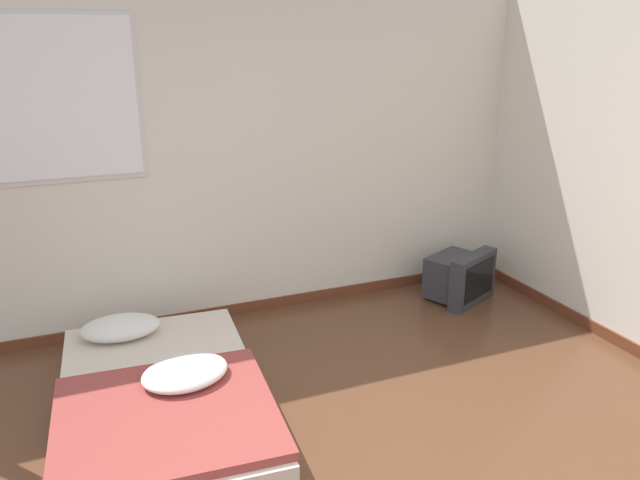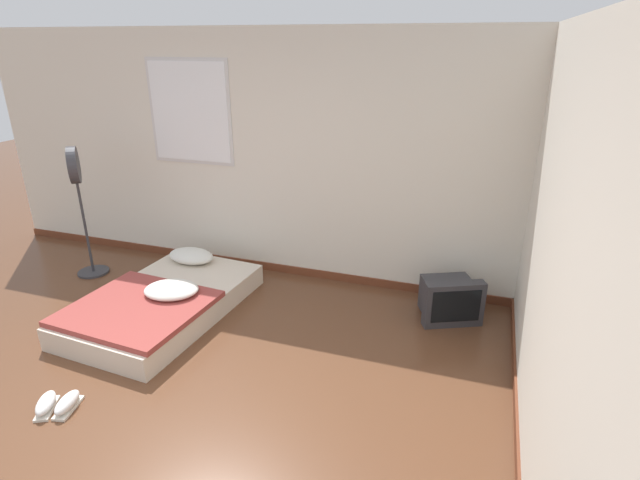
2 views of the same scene
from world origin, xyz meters
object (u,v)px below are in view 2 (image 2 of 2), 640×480
Objects in this scene: sneaker_pair at (57,404)px; standing_fan at (78,186)px; mattress_bed at (164,301)px; crt_tv at (449,299)px.

sneaker_pair is 2.56m from standing_fan.
standing_fan is at bearing 158.81° from mattress_bed.
crt_tv is 0.43× the size of standing_fan.
standing_fan is (-1.31, 0.51, 0.88)m from mattress_bed.
mattress_bed is 2.72m from crt_tv.
crt_tv is 1.87× the size of sneaker_pair.
crt_tv is 4.00m from standing_fan.
standing_fan is (-1.39, 1.92, 0.97)m from sneaker_pair.
crt_tv is 3.35m from sneaker_pair.
standing_fan is (-3.91, -0.28, 0.81)m from crt_tv.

